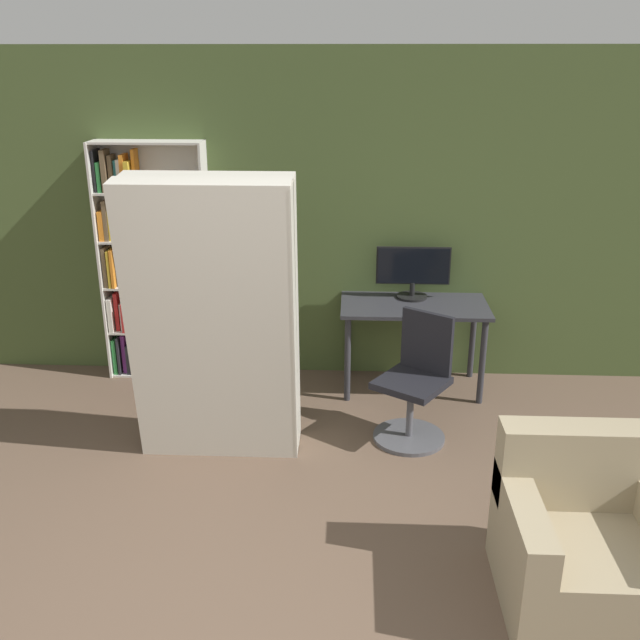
% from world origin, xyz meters
% --- Properties ---
extents(wall_back, '(8.00, 0.06, 2.70)m').
position_xyz_m(wall_back, '(0.00, 3.42, 1.35)').
color(wall_back, '#47592D').
rests_on(wall_back, ground).
extents(desk, '(1.18, 0.62, 0.74)m').
position_xyz_m(desk, '(0.91, 3.08, 0.64)').
color(desk, '#2D2D33').
rests_on(desk, ground).
extents(monitor, '(0.60, 0.25, 0.43)m').
position_xyz_m(monitor, '(0.90, 3.25, 0.98)').
color(monitor, black).
rests_on(monitor, desk).
extents(office_chair, '(0.61, 0.61, 0.92)m').
position_xyz_m(office_chair, '(0.86, 2.27, 0.37)').
color(office_chair, '#4C4C51').
rests_on(office_chair, ground).
extents(bookshelf, '(0.90, 0.25, 1.99)m').
position_xyz_m(bookshelf, '(-1.34, 3.30, 0.96)').
color(bookshelf, beige).
rests_on(bookshelf, ground).
extents(mattress_near, '(1.09, 0.40, 1.95)m').
position_xyz_m(mattress_near, '(-0.50, 1.90, 0.97)').
color(mattress_near, beige).
rests_on(mattress_near, ground).
extents(mattress_far, '(1.09, 0.35, 1.95)m').
position_xyz_m(mattress_far, '(-0.50, 2.09, 0.97)').
color(mattress_far, beige).
rests_on(mattress_far, ground).
extents(armchair, '(0.85, 0.80, 0.85)m').
position_xyz_m(armchair, '(1.61, 0.68, 0.32)').
color(armchair, gray).
rests_on(armchair, ground).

